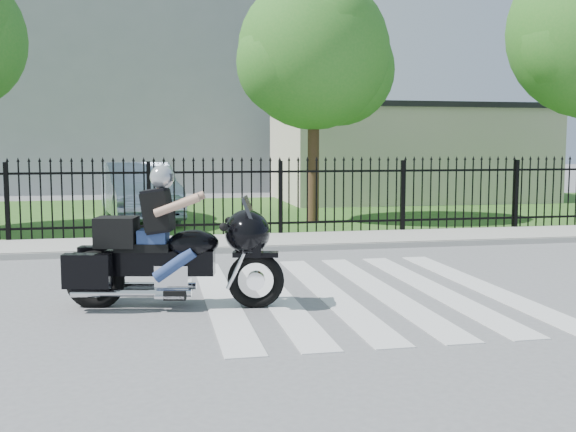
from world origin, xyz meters
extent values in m
plane|color=slate|center=(0.00, 0.00, 0.00)|extent=(120.00, 120.00, 0.00)
cube|color=#ADAAA3|center=(0.00, 5.00, 0.06)|extent=(40.00, 2.00, 0.12)
cube|color=#ADAAA3|center=(0.00, 4.00, 0.06)|extent=(40.00, 0.12, 0.12)
cube|color=#2A571E|center=(0.00, 12.00, 0.01)|extent=(40.00, 12.00, 0.02)
cube|color=black|center=(0.00, 6.00, 0.35)|extent=(26.00, 0.04, 0.05)
cube|color=black|center=(0.00, 6.00, 1.55)|extent=(26.00, 0.04, 0.05)
cylinder|color=#382316|center=(1.50, 9.00, 2.08)|extent=(0.32, 0.32, 4.16)
sphere|color=#2C7521|center=(1.50, 9.00, 4.68)|extent=(4.20, 4.20, 4.20)
cube|color=beige|center=(7.00, 16.00, 1.75)|extent=(10.00, 6.00, 3.50)
cube|color=black|center=(7.00, 16.00, 3.60)|extent=(10.20, 6.20, 0.20)
cube|color=gray|center=(-3.00, 26.00, 6.00)|extent=(15.00, 10.00, 12.00)
torus|color=black|center=(-1.58, -0.61, 0.36)|extent=(0.77, 0.30, 0.76)
torus|color=black|center=(-3.69, -0.17, 0.36)|extent=(0.82, 0.33, 0.80)
cube|color=black|center=(-2.82, -0.35, 0.61)|extent=(1.46, 0.55, 0.33)
ellipsoid|color=black|center=(-2.39, -0.44, 0.86)|extent=(0.76, 0.57, 0.36)
cube|color=black|center=(-3.04, -0.31, 0.82)|extent=(0.77, 0.49, 0.11)
cube|color=silver|center=(-2.66, -0.39, 0.42)|extent=(0.50, 0.41, 0.33)
ellipsoid|color=black|center=(-1.69, -0.59, 1.01)|extent=(0.74, 0.90, 0.60)
cube|color=black|center=(-3.38, -0.24, 1.01)|extent=(0.60, 0.52, 0.40)
cube|color=navy|center=(-2.91, -0.33, 0.95)|extent=(0.43, 0.40, 0.20)
sphere|color=#B7BABF|center=(-2.78, -0.36, 1.74)|extent=(0.32, 0.32, 0.32)
imported|color=#AAB8D5|center=(-3.29, 10.26, 0.85)|extent=(2.50, 5.22, 1.65)
camera|label=1|loc=(-2.89, -9.34, 2.15)|focal=42.00mm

